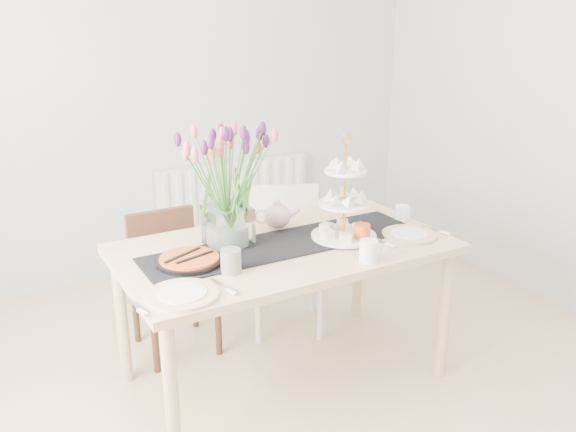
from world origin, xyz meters
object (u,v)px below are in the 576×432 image
cream_jug (402,213)px  plate_left (182,295)px  dining_table (284,259)px  chair_white (286,247)px  tart_tin (189,261)px  teapot (277,216)px  radiator (235,201)px  chair_brown (169,271)px  mug_grey (231,261)px  mug_orange (362,233)px  tulip_vase (226,165)px  cake_stand (344,213)px  mug_white (369,251)px  plate_right (409,235)px

cream_jug → plate_left: cream_jug is taller
dining_table → chair_white: bearing=60.4°
tart_tin → plate_left: 0.32m
chair_white → teapot: teapot is taller
cream_jug → radiator: bearing=78.5°
dining_table → chair_brown: bearing=121.8°
mug_grey → mug_orange: 0.71m
tulip_vase → cream_jug: size_ratio=8.98×
cake_stand → mug_white: size_ratio=4.79×
mug_orange → mug_white: bearing=-153.6°
cream_jug → mug_grey: size_ratio=0.75×
dining_table → cream_jug: (0.73, 0.00, 0.12)m
mug_orange → cream_jug: bearing=-12.0°
cream_jug → tart_tin: size_ratio=0.27×
chair_brown → plate_left: 1.00m
radiator → mug_orange: (-0.13, -1.79, 0.35)m
cream_jug → mug_grey: (-1.10, -0.18, 0.01)m
tulip_vase → cake_stand: tulip_vase is taller
chair_white → radiator: bearing=105.5°
radiator → chair_brown: size_ratio=1.54×
chair_white → mug_grey: size_ratio=7.81×
radiator → cake_stand: size_ratio=2.50×
tulip_vase → tart_tin: size_ratio=2.41×
mug_orange → plate_right: bearing=-45.0°
chair_brown → plate_left: bearing=-104.7°
radiator → plate_right: size_ratio=4.35×
chair_brown → mug_orange: size_ratio=8.31×
mug_grey → teapot: bearing=6.8°
radiator → cream_jug: cream_jug is taller
dining_table → chair_white: chair_white is taller
tart_tin → mug_grey: (0.13, -0.17, 0.04)m
chair_brown → cream_jug: size_ratio=9.68×
mug_white → teapot: bearing=109.8°
cream_jug → mug_orange: 0.42m
teapot → mug_white: (0.16, -0.58, -0.02)m
radiator → chair_white: 1.10m
dining_table → cream_jug: 0.74m
tulip_vase → cake_stand: size_ratio=1.51×
tart_tin → mug_orange: size_ratio=3.20×
tart_tin → tulip_vase: bearing=26.8°
cream_jug → tart_tin: (-1.23, -0.01, -0.02)m
plate_left → tulip_vase: bearing=47.0°
chair_brown → chair_white: (0.70, -0.08, 0.04)m
chair_brown → cream_jug: (1.13, -0.63, 0.34)m
teapot → tart_tin: bearing=-135.3°
cream_jug → mug_white: 0.62m
mug_white → plate_right: size_ratio=0.36×
radiator → tulip_vase: bearing=-115.4°
mug_white → tart_tin: bearing=157.8°
cake_stand → plate_right: 0.36m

